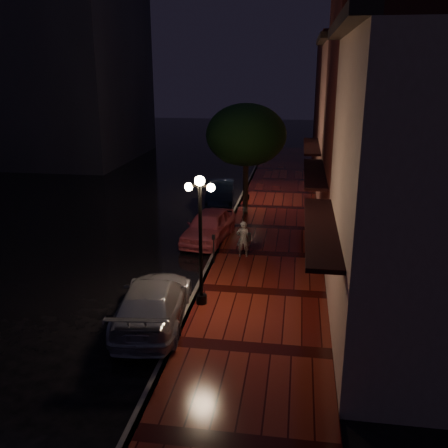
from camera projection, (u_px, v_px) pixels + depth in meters
The scene contains 15 objects.
ground at pixel (216, 254), 21.39m from camera, with size 120.00×120.00×0.00m, color black.
sidewalk at pixel (268, 255), 21.05m from camera, with size 4.50×60.00×0.15m, color #400E0B.
curb at pixel (216, 252), 21.37m from camera, with size 0.25×60.00×0.15m, color #595451.
storefront_near at pixel (434, 198), 13.46m from camera, with size 5.00×8.00×8.50m, color gray.
storefront_mid at pixel (390, 122), 20.64m from camera, with size 5.00×8.00×11.00m, color #511914.
storefront_far at pixel (365, 125), 28.49m from camera, with size 5.00×8.00×9.00m, color #8C5951.
storefront_extra at pixel (350, 105), 37.78m from camera, with size 5.00×12.00×10.00m, color #511914.
streetlamp_near at pixel (200, 233), 15.85m from camera, with size 0.96×0.36×4.31m.
streetlamp_far at pixel (247, 158), 29.06m from camera, with size 0.96×0.36×4.31m.
street_tree at pixel (246, 137), 25.70m from camera, with size 4.16×4.16×5.80m.
pink_car at pixel (209, 226), 22.79m from camera, with size 1.70×4.23×1.44m, color #E25D6C.
navy_car at pixel (220, 193), 28.83m from camera, with size 1.51×4.34×1.43m, color black.
silver_car at pixel (153, 302), 15.37m from camera, with size 2.02×4.97×1.44m, color #A1A1A8.
woman_with_umbrella at pixel (243, 224), 20.31m from camera, with size 0.88×0.90×2.13m.
parking_meter at pixel (214, 246), 19.79m from camera, with size 0.13×0.12×1.19m.
Camera 1 is at (3.34, -19.76, 7.60)m, focal length 40.00 mm.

